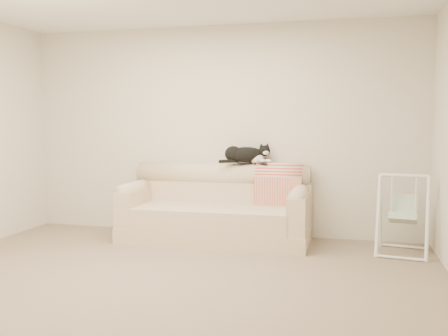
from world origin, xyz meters
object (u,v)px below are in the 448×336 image
sofa (217,211)px  remote_b (261,164)px  remote_a (245,163)px  tuxedo_cat (246,155)px  baby_swing (403,214)px

sofa → remote_b: (0.50, 0.20, 0.56)m
remote_b → sofa: bearing=-158.1°
remote_a → tuxedo_cat: tuxedo_cat is taller
remote_b → baby_swing: bearing=-12.4°
tuxedo_cat → baby_swing: bearing=-12.1°
remote_b → baby_swing: (1.60, -0.35, -0.48)m
sofa → baby_swing: sofa is taller
tuxedo_cat → sofa: bearing=-142.9°
tuxedo_cat → baby_swing: tuxedo_cat is taller
remote_b → tuxedo_cat: size_ratio=0.28×
sofa → tuxedo_cat: size_ratio=3.55×
sofa → tuxedo_cat: 0.77m
remote_a → tuxedo_cat: (0.01, 0.01, 0.11)m
remote_b → baby_swing: remote_b is taller
remote_a → sofa: bearing=-143.5°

